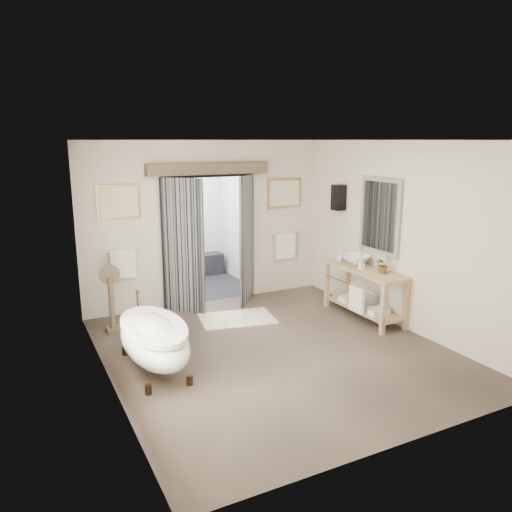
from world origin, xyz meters
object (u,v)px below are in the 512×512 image
at_px(vanity, 364,289).
at_px(basin, 356,260).
at_px(clawfoot_tub, 154,339).
at_px(rug, 237,318).

relative_size(vanity, basin, 3.35).
distance_m(clawfoot_tub, basin, 3.74).
bearing_deg(vanity, basin, 82.56).
relative_size(rug, basin, 2.51).
xyz_separation_m(vanity, basin, (0.04, 0.28, 0.43)).
height_order(clawfoot_tub, basin, basin).
bearing_deg(vanity, rug, 154.59).
bearing_deg(clawfoot_tub, basin, 9.28).
height_order(clawfoot_tub, rug, clawfoot_tub).
xyz_separation_m(clawfoot_tub, rug, (1.73, 1.22, -0.41)).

